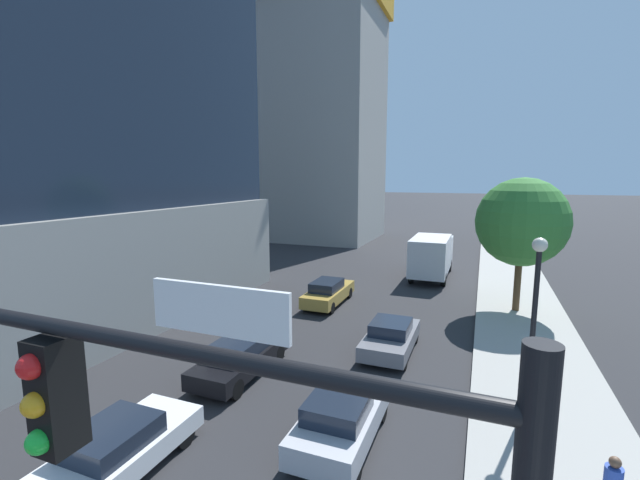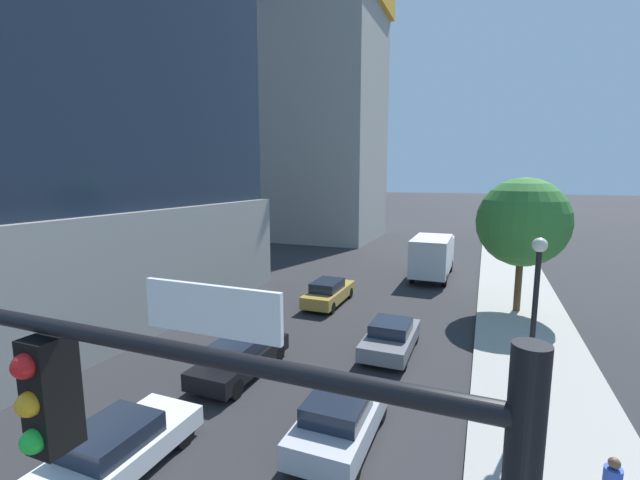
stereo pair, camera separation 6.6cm
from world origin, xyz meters
The scene contains 10 objects.
sidewalk centered at (8.07, 20.00, 0.07)m, with size 4.53×120.00×0.15m, color #9E9B93.
construction_building centered at (-13.97, 47.91, 16.02)m, with size 20.95×13.13×38.29m.
street_lamp centered at (7.51, 14.53, 3.77)m, with size 0.44×0.44×5.48m.
street_tree centered at (7.82, 25.17, 5.03)m, with size 4.75×4.75×7.27m.
car_black centered at (-2.34, 13.34, 0.72)m, with size 1.77×4.60×1.43m.
car_silver centered at (2.50, 10.86, 0.75)m, with size 1.85×4.19×1.52m.
car_gold centered at (-2.34, 22.79, 0.73)m, with size 1.73×4.74×1.48m.
car_gray centered at (2.50, 17.46, 0.68)m, with size 1.87×4.19×1.39m.
car_white centered at (-2.34, 7.55, 0.69)m, with size 1.89×4.56×1.37m.
box_truck centered at (2.50, 31.72, 1.77)m, with size 2.49×7.11×3.14m.
Camera 1 is at (5.88, 0.68, 7.44)m, focal length 23.29 mm.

